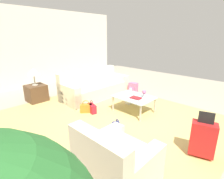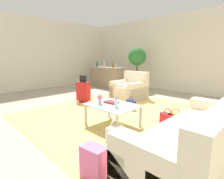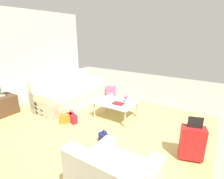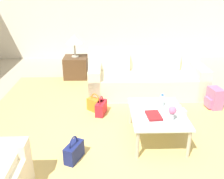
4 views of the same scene
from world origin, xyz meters
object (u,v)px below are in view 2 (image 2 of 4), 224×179
suitcase_red (83,91)px  handbag_navy (131,104)px  armchair (130,90)px  handbag_red (167,119)px  coffee_table (112,107)px  bar_console (106,77)px  water_bottle (116,103)px  wine_bottle_amber (113,65)px  coffee_table_book (111,102)px  backpack_pink (95,163)px  flower_vase (100,98)px  wine_glass_leftmost (97,64)px  handbag_orange (175,119)px  handbag_white (114,132)px  wine_bottle_clear (105,65)px  wine_glass_left_of_centre (116,65)px  couch (204,142)px  potted_ficus (137,60)px  wine_bottle_green (97,64)px

suitcase_red → handbag_navy: suitcase_red is taller
armchair → suitcase_red: armchair is taller
handbag_navy → handbag_red: bearing=-15.2°
coffee_table → bar_console: (-3.50, 3.10, 0.10)m
coffee_table → suitcase_red: size_ratio=1.21×
suitcase_red → water_bottle: bearing=-20.0°
wine_bottle_amber → water_bottle: bearing=-44.5°
coffee_table_book → armchair: bearing=114.6°
suitcase_red → backpack_pink: size_ratio=2.12×
suitcase_red → handbag_navy: 1.62m
bar_console → handbag_red: 4.87m
flower_vase → wine_glass_leftmost: 5.10m
armchair → handbag_orange: 2.54m
water_bottle → handbag_white: water_bottle is taller
wine_bottle_clear → wine_glass_left_of_centre: bearing=8.2°
couch → bar_console: 6.20m
wine_glass_leftmost → backpack_pink: bearing=-40.3°
wine_glass_leftmost → potted_ficus: potted_ficus is taller
wine_bottle_green → handbag_orange: 5.44m
bar_console → handbag_red: bar_console is taller
suitcase_red → backpack_pink: (3.00, -1.99, -0.16)m
coffee_table → wine_bottle_green: (-4.03, 2.99, 0.67)m
handbag_white → handbag_orange: 1.45m
coffee_table_book → wine_bottle_clear: size_ratio=0.94×
flower_vase → backpack_pink: bearing=-43.1°
flower_vase → suitcase_red: 1.98m
wine_bottle_green → bar_console: bearing=11.3°
handbag_orange → bar_console: bearing=154.1°
potted_ficus → wine_bottle_clear: bearing=-151.7°
wine_bottle_clear → suitcase_red: (1.51, -2.29, -0.71)m
coffee_table_book → potted_ficus: (-2.08, 3.62, 0.83)m
wine_glass_left_of_centre → handbag_red: bearing=-31.6°
handbag_orange → coffee_table: bearing=-134.0°
coffee_table → bar_console: bar_console is taller
wine_glass_leftmost → backpack_pink: size_ratio=0.39×
couch → flower_vase: bearing=-178.6°
couch → bar_console: size_ratio=1.27×
couch → handbag_white: size_ratio=6.70×
bar_console → backpack_pink: bar_console is taller
couch → armchair: couch is taller
water_bottle → suitcase_red: suitcase_red is taller
water_bottle → potted_ficus: (-2.40, 3.80, 0.75)m
armchair → handbag_red: size_ratio=2.72×
coffee_table_book → handbag_white: (0.59, -0.51, -0.33)m
water_bottle → suitcase_red: bearing=160.0°
wine_bottle_clear → handbag_red: bearing=-26.5°
flower_vase → wine_bottle_amber: bearing=130.9°
coffee_table_book → wine_bottle_green: wine_bottle_green is taller
handbag_navy → wine_bottle_amber: bearing=143.9°
coffee_table_book → handbag_orange: size_ratio=0.79×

